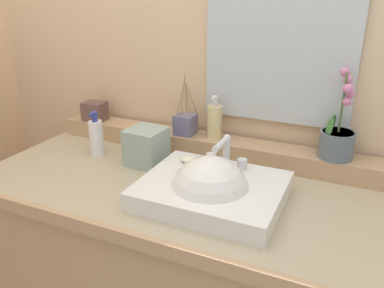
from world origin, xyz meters
TOP-DOWN VIEW (x-y plane):
  - wall_back at (0.00, 0.44)m, footprint 2.95×0.20m
  - vanity_cabinet at (0.00, -0.00)m, footprint 1.38×0.67m
  - back_ledge at (0.00, 0.26)m, footprint 1.30×0.11m
  - sink_basin at (0.15, -0.08)m, footprint 0.43×0.35m
  - soap_bar at (0.03, 0.03)m, footprint 0.07×0.04m
  - potted_plant at (0.47, 0.26)m, footprint 0.12×0.12m
  - soap_dispenser at (0.03, 0.26)m, footprint 0.06×0.06m
  - reed_diffuser at (-0.09, 0.25)m, footprint 0.08×0.08m
  - trinket_box at (-0.53, 0.25)m, footprint 0.10×0.08m
  - lotion_bottle at (-0.39, 0.07)m, footprint 0.05×0.06m
  - tissue_box at (-0.17, 0.08)m, footprint 0.14×0.14m
  - mirror at (0.24, 0.33)m, footprint 0.53×0.02m

SIDE VIEW (x-z plane):
  - vanity_cabinet at x=0.00m, z-range 0.00..0.90m
  - sink_basin at x=0.15m, z-range 0.79..1.06m
  - back_ledge at x=0.00m, z-range 0.90..0.97m
  - tissue_box at x=-0.17m, z-range 0.90..1.03m
  - soap_bar at x=0.03m, z-range 0.96..0.98m
  - lotion_bottle at x=-0.39m, z-range 0.88..1.06m
  - trinket_box at x=-0.53m, z-range 0.97..1.05m
  - reed_diffuser at x=-0.09m, z-range 0.89..1.13m
  - soap_dispenser at x=0.03m, z-range 0.96..1.12m
  - potted_plant at x=0.47m, z-range 0.89..1.19m
  - wall_back at x=0.00m, z-range 0.00..2.51m
  - mirror at x=0.24m, z-range 1.05..1.60m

